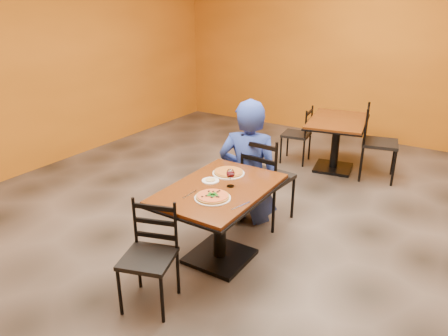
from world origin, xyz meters
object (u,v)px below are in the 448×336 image
Objects in this scene: table_second at (337,133)px; pizza_main at (213,196)px; wine_glass at (231,177)px; chair_main_near at (148,259)px; chair_second_left at (296,135)px; chair_main_far at (268,178)px; plate_far at (228,173)px; chair_second_right at (380,143)px; pizza_far at (228,172)px; table_main at (220,206)px; side_plate at (210,181)px; diner at (249,161)px; plate_main at (213,198)px.

table_second is 3.02m from pizza_main.
wine_glass is at bearing -92.04° from table_second.
chair_main_near reaches higher than chair_second_left.
plate_far is at bearing 84.08° from chair_main_far.
chair_second_right reaches higher than pizza_main.
chair_main_near is 1.20m from pizza_far.
chair_second_left is at bearing 100.57° from wine_glass.
chair_main_far reaches higher than chair_main_near.
table_main is 0.38m from plate_far.
chair_second_right is at bearing 82.58° from chair_second_left.
table_main is 1.44× the size of chair_main_near.
plate_far is 1.11× the size of pizza_far.
pizza_main is 0.36m from side_plate.
diner reaches higher than pizza_far.
plate_main is at bearing -89.75° from wine_glass.
chair_second_left reaches higher than pizza_main.
pizza_main is at bearing 2.16° from chair_second_left.
chair_main_far is 1.00× the size of chair_second_right.
chair_main_near reaches higher than plate_far.
chair_main_near is 1.19m from plate_far.
pizza_main is 1.58× the size of wine_glass.
table_second is at bearing -117.54° from diner.
wine_glass is (0.20, 0.91, 0.41)m from chair_main_near.
plate_far is at bearing 125.22° from wine_glass.
pizza_far is at bearing 0.36° from chair_second_left.
plate_main is 1.00× the size of plate_far.
chair_main_near is at bearing 90.31° from chair_main_far.
pizza_main is at bearing 97.56° from chair_main_far.
chair_second_left is (-0.60, 0.00, -0.13)m from table_second.
chair_main_far reaches higher than pizza_main.
chair_main_far is at bearing -175.80° from diner.
chair_main_far is 0.74× the size of diner.
plate_main reaches higher than table_second.
table_main is 0.93m from chair_main_far.
wine_glass is at bearing 98.24° from chair_main_far.
table_second is 1.97m from diner.
chair_second_right is 2.83m from wine_glass.
diner is (-0.34, -1.94, 0.13)m from table_second.
chair_second_right is at bearing 75.54° from wine_glass.
chair_main_far is 0.68m from plate_far.
plate_far is (0.03, 1.15, 0.33)m from chair_main_near.
table_main is at bearing 108.64° from plate_main.
pizza_far is at bearing 107.73° from pizza_main.
side_plate is (-0.02, 0.91, 0.33)m from chair_main_near.
plate_main is at bearing 154.51° from chair_second_right.
chair_second_left is 1.98m from diner.
plate_main is (0.51, -3.01, 0.33)m from chair_second_left.
side_plate is at bearing 84.06° from chair_main_far.
table_second is 0.61m from chair_second_right.
chair_main_far is (0.15, 1.77, 0.08)m from chair_main_near.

